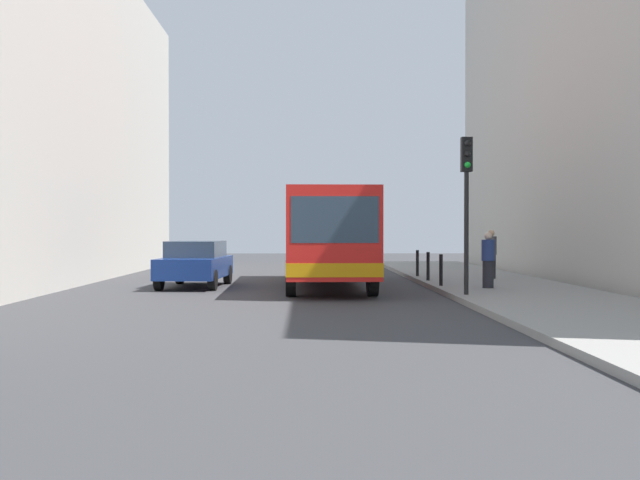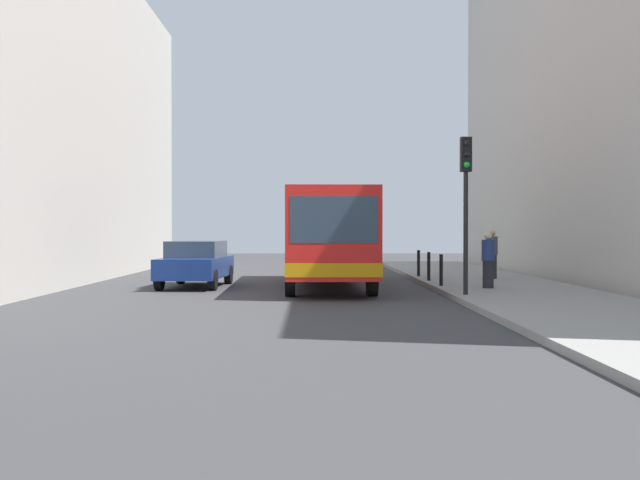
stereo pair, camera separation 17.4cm
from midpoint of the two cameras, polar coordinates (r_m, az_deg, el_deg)
The scene contains 10 objects.
ground_plane at distance 23.22m, azimuth 0.34°, elevation -3.81°, with size 80.00×80.00×0.00m, color #38383A.
sidewalk at distance 23.96m, azimuth 13.39°, elevation -3.51°, with size 4.40×40.00×0.15m, color gray.
bus at distance 26.03m, azimuth 0.19°, elevation 0.48°, with size 2.73×11.07×3.00m.
car_beside_bus at distance 26.05m, azimuth -9.06°, elevation -1.60°, with size 2.05×4.49×1.48m.
traffic_light at distance 21.17m, azimuth 10.18°, elevation 3.88°, with size 0.28×0.33×4.10m.
bollard_near at distance 24.42m, azimuth 8.42°, elevation -2.13°, with size 0.11×0.11×0.95m, color black.
bollard_mid at distance 26.93m, azimuth 7.53°, elevation -1.86°, with size 0.11×0.11×0.95m, color black.
bollard_far at distance 29.44m, azimuth 6.79°, elevation -1.65°, with size 0.11×0.11×0.95m, color black.
pedestrian_near_signal at distance 23.68m, azimuth 11.69°, elevation -1.43°, with size 0.38×0.38×1.62m.
pedestrian_mid_sidewalk at distance 28.40m, azimuth 11.93°, elevation -1.00°, with size 0.38×0.38×1.69m.
Camera 1 is at (-0.64, -23.14, 1.82)m, focal length 44.89 mm.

